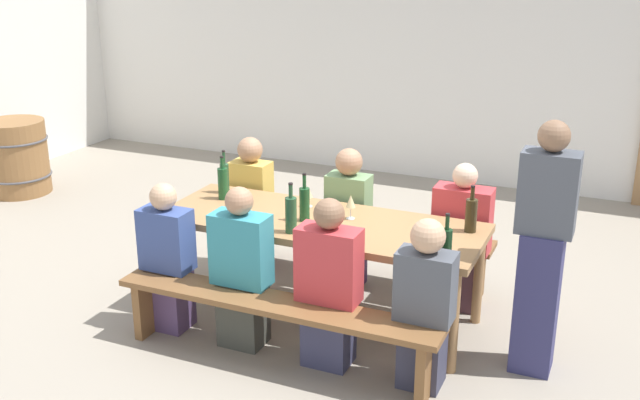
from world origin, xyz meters
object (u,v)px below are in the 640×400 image
at_px(wine_bottle_5, 446,244).
at_px(seated_guest_far_2, 461,241).
at_px(standing_host, 542,254).
at_px(wine_barrel, 17,157).
at_px(wine_bottle_1, 225,177).
at_px(seated_guest_far_1, 348,221).
at_px(wine_bottle_0, 471,214).
at_px(wine_glass_1, 351,202).
at_px(seated_guest_near_3, 424,307).
at_px(wine_bottle_3, 223,183).
at_px(seated_guest_near_2, 329,288).
at_px(tasting_table, 320,230).
at_px(wine_bottle_2, 291,214).
at_px(bench_far, 356,236).
at_px(wine_bottle_4, 305,203).
at_px(seated_guest_far_0, 252,206).
at_px(bench_near, 275,314).
at_px(seated_guest_near_0, 168,261).
at_px(seated_guest_near_1, 242,272).
at_px(wine_glass_0, 308,193).

bearing_deg(wine_bottle_5, seated_guest_far_2, 96.85).
relative_size(standing_host, wine_barrel, 2.04).
height_order(wine_bottle_1, seated_guest_far_1, seated_guest_far_1).
bearing_deg(wine_bottle_0, wine_glass_1, -173.30).
bearing_deg(seated_guest_near_3, wine_bottle_1, 65.83).
bearing_deg(wine_bottle_3, seated_guest_near_2, -30.82).
relative_size(tasting_table, wine_bottle_2, 6.57).
bearing_deg(tasting_table, wine_bottle_1, 164.07).
distance_m(wine_bottle_3, wine_glass_1, 1.05).
bearing_deg(wine_barrel, wine_bottle_3, -19.73).
bearing_deg(wine_bottle_2, wine_bottle_0, 24.41).
distance_m(bench_far, wine_bottle_4, 0.93).
height_order(seated_guest_far_0, seated_guest_far_2, seated_guest_far_0).
distance_m(wine_bottle_1, wine_bottle_2, 1.01).
bearing_deg(wine_bottle_1, bench_near, -46.79).
bearing_deg(seated_guest_far_2, standing_host, 43.79).
height_order(wine_bottle_2, wine_bottle_5, wine_bottle_2).
relative_size(wine_bottle_2, seated_guest_near_3, 0.32).
bearing_deg(wine_bottle_5, standing_host, 25.24).
distance_m(standing_host, wine_barrel, 5.88).
bearing_deg(wine_bottle_3, wine_bottle_4, -13.10).
bearing_deg(wine_bottle_4, seated_guest_near_3, -26.78).
xyz_separation_m(seated_guest_near_0, seated_guest_near_3, (1.84, -0.00, 0.02)).
height_order(seated_guest_far_0, seated_guest_far_1, same).
distance_m(tasting_table, bench_near, 0.79).
xyz_separation_m(seated_guest_near_3, seated_guest_far_1, (-0.95, 1.14, 0.02)).
distance_m(bench_far, seated_guest_near_3, 1.60).
bearing_deg(seated_guest_near_1, standing_host, -75.88).
distance_m(bench_near, standing_host, 1.71).
bearing_deg(wine_bottle_5, seated_guest_far_0, 153.41).
height_order(seated_guest_near_2, seated_guest_far_1, seated_guest_near_2).
relative_size(bench_near, wine_bottle_5, 6.98).
bearing_deg(seated_guest_near_1, wine_glass_0, -8.92).
bearing_deg(standing_host, wine_bottle_3, -5.56).
distance_m(bench_near, seated_guest_near_3, 0.96).
distance_m(wine_bottle_2, wine_glass_1, 0.49).
xyz_separation_m(wine_glass_0, wine_barrel, (-3.97, 1.09, -0.46)).
height_order(seated_guest_near_2, seated_guest_far_2, seated_guest_near_2).
relative_size(wine_glass_1, seated_guest_far_2, 0.16).
xyz_separation_m(seated_guest_near_3, seated_guest_far_0, (-1.80, 1.14, 0.02)).
xyz_separation_m(wine_glass_0, seated_guest_far_1, (0.18, 0.35, -0.31)).
relative_size(bench_near, seated_guest_far_2, 1.97).
distance_m(seated_guest_near_0, seated_guest_far_1, 1.45).
distance_m(bench_far, wine_bottle_2, 1.14).
bearing_deg(seated_guest_far_0, wine_bottle_2, 42.07).
bearing_deg(wine_bottle_4, bench_far, 82.91).
height_order(wine_bottle_5, seated_guest_far_1, seated_guest_far_1).
xyz_separation_m(wine_bottle_4, wine_glass_0, (-0.10, 0.28, -0.02)).
bearing_deg(bench_far, wine_bottle_4, -97.09).
bearing_deg(seated_guest_near_0, bench_near, -99.39).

